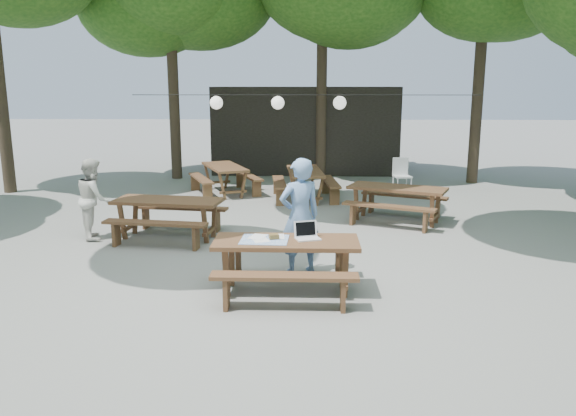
# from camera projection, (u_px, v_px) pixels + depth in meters

# --- Properties ---
(ground) EXTENTS (80.00, 80.00, 0.00)m
(ground) POSITION_uv_depth(u_px,v_px,m) (271.00, 263.00, 9.16)
(ground) COLOR slate
(ground) RESTS_ON ground
(pavilion) EXTENTS (6.00, 3.00, 2.80)m
(pavilion) POSITION_uv_depth(u_px,v_px,m) (305.00, 129.00, 19.10)
(pavilion) COLOR black
(pavilion) RESTS_ON ground
(main_picnic_table) EXTENTS (2.00, 1.58, 0.75)m
(main_picnic_table) POSITION_uv_depth(u_px,v_px,m) (286.00, 265.00, 7.80)
(main_picnic_table) COLOR #502E1C
(main_picnic_table) RESTS_ON ground
(picnic_table_nw) EXTENTS (2.09, 1.82, 0.75)m
(picnic_table_nw) POSITION_uv_depth(u_px,v_px,m) (169.00, 218.00, 10.57)
(picnic_table_nw) COLOR #502E1C
(picnic_table_nw) RESTS_ON ground
(picnic_table_ne) EXTENTS (2.37, 2.20, 0.75)m
(picnic_table_ne) POSITION_uv_depth(u_px,v_px,m) (397.00, 204.00, 11.88)
(picnic_table_ne) COLOR #502E1C
(picnic_table_ne) RESTS_ON ground
(picnic_table_far_w) EXTENTS (2.19, 2.37, 0.75)m
(picnic_table_far_w) POSITION_uv_depth(u_px,v_px,m) (225.00, 179.00, 14.98)
(picnic_table_far_w) COLOR #502E1C
(picnic_table_far_w) RESTS_ON ground
(picnic_table_far_e) EXTENTS (1.76, 2.07, 0.75)m
(picnic_table_far_e) POSITION_uv_depth(u_px,v_px,m) (305.00, 184.00, 14.21)
(picnic_table_far_e) COLOR #502E1C
(picnic_table_far_e) RESTS_ON ground
(woman) EXTENTS (0.77, 0.65, 1.79)m
(woman) POSITION_uv_depth(u_px,v_px,m) (300.00, 216.00, 8.49)
(woman) COLOR #749DD5
(woman) RESTS_ON ground
(second_person) EXTENTS (0.80, 0.89, 1.51)m
(second_person) POSITION_uv_depth(u_px,v_px,m) (94.00, 199.00, 10.53)
(second_person) COLOR silver
(second_person) RESTS_ON ground
(plastic_chair) EXTENTS (0.51, 0.51, 0.90)m
(plastic_chair) POSITION_uv_depth(u_px,v_px,m) (402.00, 182.00, 15.39)
(plastic_chair) COLOR silver
(plastic_chair) RESTS_ON ground
(laptop) EXTENTS (0.39, 0.35, 0.24)m
(laptop) POSITION_uv_depth(u_px,v_px,m) (307.00, 234.00, 7.79)
(laptop) COLOR white
(laptop) RESTS_ON main_picnic_table
(tabletop_clutter) EXTENTS (0.67, 0.58, 0.08)m
(tabletop_clutter) POSITION_uv_depth(u_px,v_px,m) (266.00, 239.00, 7.74)
(tabletop_clutter) COLOR #376FBC
(tabletop_clutter) RESTS_ON main_picnic_table
(paper_lanterns) EXTENTS (9.00, 0.34, 0.38)m
(paper_lanterns) POSITION_uv_depth(u_px,v_px,m) (278.00, 103.00, 14.51)
(paper_lanterns) COLOR black
(paper_lanterns) RESTS_ON ground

